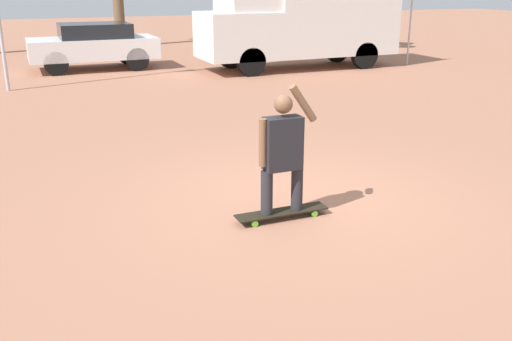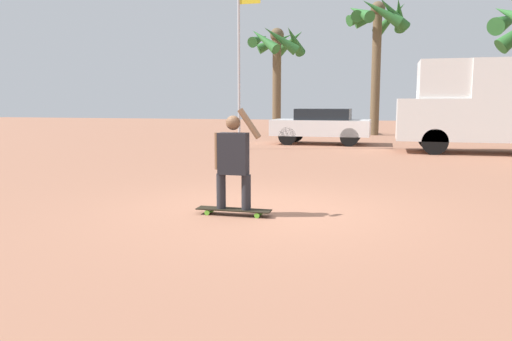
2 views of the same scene
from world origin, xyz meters
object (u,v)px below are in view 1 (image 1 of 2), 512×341
object	(u,v)px
person_skateboarder	(283,148)
parked_car_white	(94,45)
street_sign	(411,15)
skateboard	(282,212)
camper_van	(303,15)

from	to	relation	value
person_skateboarder	parked_car_white	size ratio (longest dim) A/B	0.39
person_skateboarder	parked_car_white	distance (m)	13.14
parked_car_white	street_sign	bearing A→B (deg)	-17.08
street_sign	person_skateboarder	bearing A→B (deg)	-132.88
skateboard	street_sign	world-z (taller)	street_sign
skateboard	parked_car_white	bearing A→B (deg)	91.58
skateboard	street_sign	bearing A→B (deg)	47.13
camper_van	parked_car_white	xyz separation A→B (m)	(-6.17, 2.29, -0.88)
skateboard	parked_car_white	size ratio (longest dim) A/B	0.29
skateboard	camper_van	size ratio (longest dim) A/B	0.18
person_skateboarder	parked_car_white	bearing A→B (deg)	91.58
camper_van	street_sign	world-z (taller)	camper_van
skateboard	parked_car_white	distance (m)	13.16
camper_van	parked_car_white	size ratio (longest dim) A/B	1.62
person_skateboarder	camper_van	size ratio (longest dim) A/B	0.24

